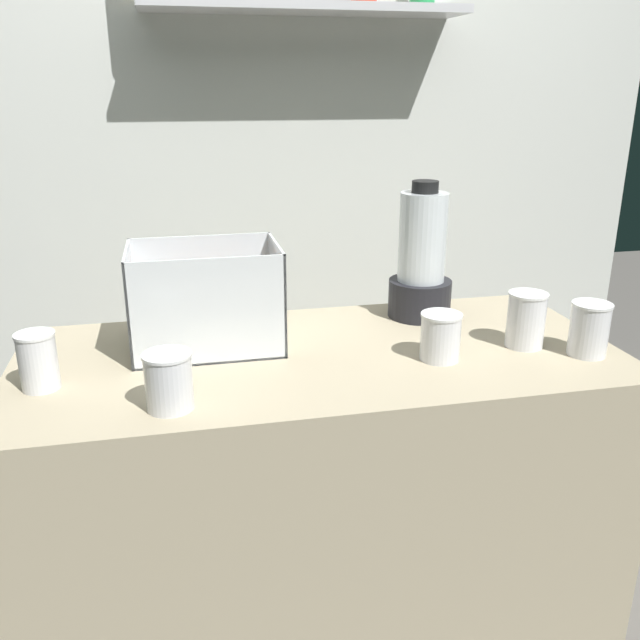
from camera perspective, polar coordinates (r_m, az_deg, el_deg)
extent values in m
cube|color=tan|center=(1.79, 0.00, -16.20)|extent=(1.40, 0.64, 0.90)
cube|color=silver|center=(2.23, -4.35, 13.09)|extent=(2.60, 0.04, 2.50)
cube|color=silver|center=(2.12, -1.20, 24.99)|extent=(0.95, 0.20, 0.02)
cube|color=white|center=(1.63, -9.46, -2.07)|extent=(0.35, 0.24, 0.01)
cube|color=white|center=(1.48, -9.45, 0.60)|extent=(0.35, 0.01, 0.24)
cube|color=white|center=(1.70, -9.92, 3.07)|extent=(0.35, 0.01, 0.24)
cube|color=white|center=(1.60, -15.79, 1.48)|extent=(0.01, 0.24, 0.24)
cube|color=white|center=(1.61, -3.65, 2.33)|extent=(0.01, 0.24, 0.24)
cone|color=orange|center=(1.63, -11.00, -1.41)|extent=(0.13, 0.12, 0.03)
cone|color=orange|center=(1.65, -10.41, -1.12)|extent=(0.16, 0.09, 0.04)
cone|color=orange|center=(1.65, -11.53, -1.27)|extent=(0.13, 0.14, 0.03)
cone|color=orange|center=(1.60, -9.05, -1.73)|extent=(0.15, 0.07, 0.03)
cone|color=orange|center=(1.61, -11.68, -0.88)|extent=(0.14, 0.17, 0.03)
cone|color=orange|center=(1.60, -9.22, -0.68)|extent=(0.19, 0.09, 0.03)
cone|color=orange|center=(1.62, -8.85, -0.10)|extent=(0.17, 0.15, 0.03)
cone|color=orange|center=(1.60, -8.50, -0.40)|extent=(0.19, 0.08, 0.03)
cone|color=orange|center=(1.59, -10.54, -0.05)|extent=(0.16, 0.07, 0.03)
cone|color=orange|center=(1.63, -7.61, 0.89)|extent=(0.04, 0.15, 0.03)
cone|color=orange|center=(1.61, -9.69, 0.69)|extent=(0.17, 0.05, 0.03)
cone|color=orange|center=(1.61, -8.64, 0.21)|extent=(0.20, 0.04, 0.02)
cylinder|color=black|center=(1.82, 8.45, 1.86)|extent=(0.17, 0.17, 0.10)
cylinder|color=silver|center=(1.78, 8.72, 6.96)|extent=(0.12, 0.12, 0.23)
cylinder|color=red|center=(1.80, 8.56, 3.98)|extent=(0.11, 0.11, 0.04)
cylinder|color=black|center=(1.76, 8.94, 11.13)|extent=(0.07, 0.07, 0.03)
cylinder|color=white|center=(1.49, -22.84, -3.34)|extent=(0.08, 0.08, 0.11)
cylinder|color=orange|center=(1.49, -22.72, -4.21)|extent=(0.07, 0.07, 0.07)
cylinder|color=white|center=(1.47, -23.14, -1.16)|extent=(0.08, 0.08, 0.01)
cylinder|color=white|center=(1.32, -12.72, -5.21)|extent=(0.09, 0.09, 0.11)
cylinder|color=maroon|center=(1.33, -12.66, -5.96)|extent=(0.08, 0.08, 0.07)
cylinder|color=white|center=(1.30, -12.91, -2.92)|extent=(0.09, 0.09, 0.01)
cylinder|color=white|center=(1.54, 10.20, -1.51)|extent=(0.09, 0.09, 0.10)
cylinder|color=orange|center=(1.55, 10.15, -2.25)|extent=(0.08, 0.08, 0.06)
cylinder|color=white|center=(1.52, 10.32, 0.41)|extent=(0.09, 0.09, 0.01)
cylinder|color=white|center=(1.66, 17.10, -0.08)|extent=(0.09, 0.09, 0.13)
cylinder|color=orange|center=(1.67, 17.06, -0.46)|extent=(0.08, 0.08, 0.10)
cylinder|color=white|center=(1.64, 17.33, 2.10)|extent=(0.09, 0.09, 0.01)
cylinder|color=white|center=(1.66, 21.90, -0.83)|extent=(0.09, 0.09, 0.12)
cylinder|color=orange|center=(1.66, 21.86, -1.14)|extent=(0.08, 0.08, 0.10)
cylinder|color=white|center=(1.64, 22.17, 1.22)|extent=(0.09, 0.09, 0.01)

